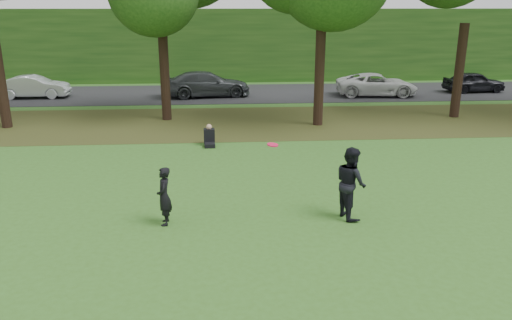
# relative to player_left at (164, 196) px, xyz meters

# --- Properties ---
(ground) EXTENTS (120.00, 120.00, 0.00)m
(ground) POSITION_rel_player_left_xyz_m (1.86, -1.86, -0.74)
(ground) COLOR #31591C
(ground) RESTS_ON ground
(leaf_litter) EXTENTS (60.00, 7.00, 0.01)m
(leaf_litter) POSITION_rel_player_left_xyz_m (1.86, 11.14, -0.74)
(leaf_litter) COLOR #3C3415
(leaf_litter) RESTS_ON ground
(street) EXTENTS (70.00, 7.00, 0.02)m
(street) POSITION_rel_player_left_xyz_m (1.86, 19.14, -0.73)
(street) COLOR black
(street) RESTS_ON ground
(far_hedge) EXTENTS (70.00, 3.00, 5.00)m
(far_hedge) POSITION_rel_player_left_xyz_m (1.86, 25.14, 1.76)
(far_hedge) COLOR #1A4313
(far_hedge) RESTS_ON ground
(player_left) EXTENTS (0.38, 0.56, 1.48)m
(player_left) POSITION_rel_player_left_xyz_m (0.00, 0.00, 0.00)
(player_left) COLOR black
(player_left) RESTS_ON ground
(player_right) EXTENTS (0.89, 1.05, 1.87)m
(player_right) POSITION_rel_player_left_xyz_m (4.71, 0.11, 0.19)
(player_right) COLOR black
(player_right) RESTS_ON ground
(parked_cars) EXTENTS (37.19, 3.11, 1.54)m
(parked_cars) POSITION_rel_player_left_xyz_m (0.34, 18.06, -0.02)
(parked_cars) COLOR black
(parked_cars) RESTS_ON street
(frisbee) EXTENTS (0.30, 0.30, 0.07)m
(frisbee) POSITION_rel_player_left_xyz_m (2.67, -0.15, 1.31)
(frisbee) COLOR #E51348
(frisbee) RESTS_ON ground
(seated_person) EXTENTS (0.45, 0.75, 0.83)m
(seated_person) POSITION_rel_player_left_xyz_m (0.98, 7.29, -0.43)
(seated_person) COLOR black
(seated_person) RESTS_ON ground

